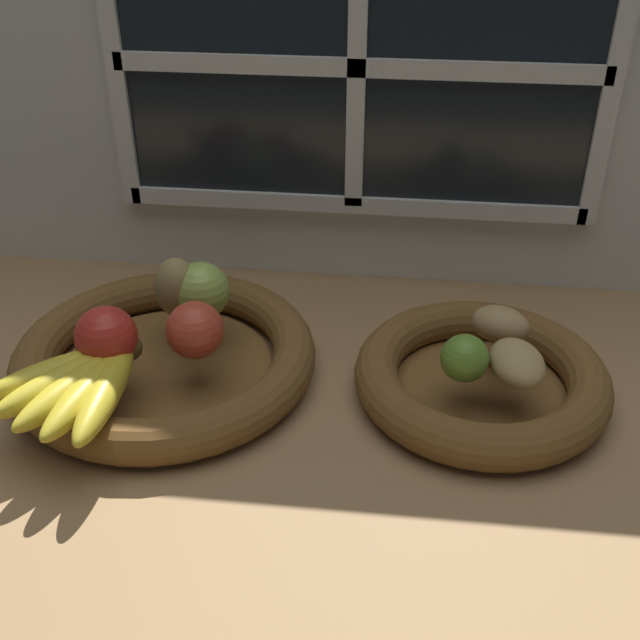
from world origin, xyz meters
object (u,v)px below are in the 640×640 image
Objects in this scene: apple_red_front at (106,337)px; banana_bunch_front at (79,383)px; fruit_bowl_right at (481,378)px; potato_small at (517,363)px; chili_pepper at (500,365)px; apple_green_back at (201,291)px; lime_near at (465,358)px; fruit_bowl_left at (165,357)px; pear_brown at (177,288)px; potato_back at (500,324)px; apple_red_right at (195,330)px.

apple_red_front is 6.70cm from banana_bunch_front.
apple_red_front is (-42.59, -5.49, 6.26)cm from fruit_bowl_right.
potato_small is 2.04cm from chili_pepper.
apple_green_back is 1.33× the size of lime_near.
pear_brown is (0.67, 5.42, 6.67)cm from fruit_bowl_left.
lime_near is (-4.60, -8.31, 0.59)cm from potato_back.
pear_brown reaches higher than lime_near.
fruit_bowl_left is at bearing 50.31° from apple_red_front.
apple_red_right is at bearing -175.27° from fruit_bowl_right.
apple_red_right reaches higher than banana_bunch_front.
potato_back reaches higher than chili_pepper.
pear_brown is at bearing 64.39° from apple_red_front.
apple_red_front is 12.10cm from pear_brown.
pear_brown is 0.43× the size of banana_bunch_front.
apple_red_front is at bearing -177.15° from potato_small.
fruit_bowl_left and fruit_bowl_right have the same top height.
pear_brown reaches higher than apple_green_back.
banana_bunch_front is 3.41× the size of lime_near.
banana_bunch_front reaches higher than chili_pepper.
potato_small is at bearing -81.03° from potato_back.
apple_green_back is at bearing -169.40° from chili_pepper.
fruit_bowl_right is at bearing -114.44° from potato_back.
apple_green_back is 1.07× the size of apple_red_right.
chili_pepper is at bearing -12.68° from apple_green_back.
fruit_bowl_left is 9.50cm from apple_red_front.
apple_green_back reaches higher than apple_red_front.
pear_brown is at bearing 167.99° from potato_small.
apple_red_right is at bearing 16.17° from apple_red_front.
fruit_bowl_left is at bearing -97.07° from pear_brown.
potato_back is at bearing -1.93° from apple_green_back.
potato_back is (36.45, -1.23, -1.48)cm from apple_green_back.
fruit_bowl_left is 5.20× the size of apple_red_front.
apple_green_back is 0.88× the size of potato_small.
apple_red_right is (-33.10, -2.74, 6.08)cm from fruit_bowl_right.
potato_back is at bearing 6.29° from fruit_bowl_left.
potato_back is (40.04, 4.42, 4.85)cm from fruit_bowl_left.
lime_near is (-2.59, -3.89, 5.42)cm from fruit_bowl_right.
fruit_bowl_right is 4.15× the size of apple_green_back.
chili_pepper is (38.91, -7.87, -2.79)cm from pear_brown.
apple_red_front is 45.88cm from potato_small.
apple_green_back is 2.95cm from pear_brown.
apple_red_front is at bearing -152.78° from chili_pepper.
apple_red_right is (1.34, -8.38, -0.24)cm from apple_green_back.
apple_red_right reaches higher than chili_pepper.
banana_bunch_front is 2.63× the size of potato_back.
potato_back is at bearing 98.97° from potato_small.
potato_back is at bearing 19.64° from banana_bunch_front.
banana_bunch_front is (-9.15, -17.50, -1.89)cm from apple_green_back.
apple_red_front is 44.30cm from chili_pepper.
chili_pepper reaches higher than fruit_bowl_left.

